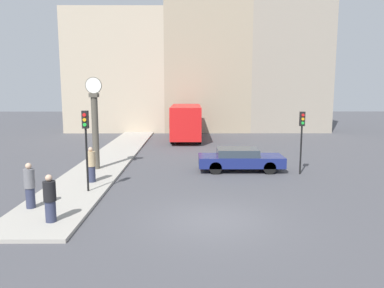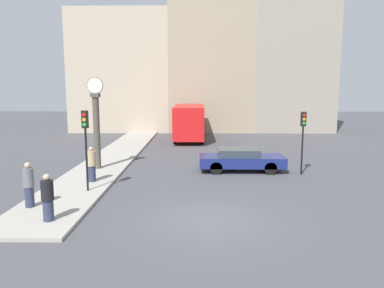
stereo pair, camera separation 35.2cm
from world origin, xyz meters
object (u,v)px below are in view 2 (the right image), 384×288
object	(u,v)px
street_clock	(96,125)
pedestrian_tan_coat	(91,164)
traffic_light_far	(303,130)
pedestrian_grey_jacket	(29,185)
pedestrian_black_jacket	(48,198)
traffic_light_near	(85,134)
sedan_car	(241,159)
bus_distant	(189,121)

from	to	relation	value
street_clock	pedestrian_tan_coat	world-z (taller)	street_clock
traffic_light_far	pedestrian_grey_jacket	xyz separation A→B (m)	(-11.96, -6.07, -1.44)
pedestrian_tan_coat	pedestrian_black_jacket	xyz separation A→B (m)	(0.03, -5.41, -0.03)
traffic_light_near	pedestrian_black_jacket	world-z (taller)	traffic_light_near
sedan_car	bus_distant	world-z (taller)	bus_distant
pedestrian_tan_coat	pedestrian_black_jacket	bearing A→B (deg)	-89.72
sedan_car	pedestrian_tan_coat	size ratio (longest dim) A/B	2.77
sedan_car	pedestrian_tan_coat	xyz separation A→B (m)	(-7.54, -2.97, 0.29)
street_clock	traffic_light_far	bearing A→B (deg)	-4.20
pedestrian_black_jacket	sedan_car	bearing A→B (deg)	48.10
traffic_light_far	pedestrian_grey_jacket	world-z (taller)	traffic_light_far
pedestrian_black_jacket	bus_distant	bearing A→B (deg)	78.13
pedestrian_black_jacket	pedestrian_tan_coat	bearing A→B (deg)	90.28
pedestrian_grey_jacket	pedestrian_tan_coat	bearing A→B (deg)	72.06
pedestrian_tan_coat	traffic_light_far	bearing A→B (deg)	11.32
traffic_light_far	pedestrian_black_jacket	bearing A→B (deg)	-144.72
traffic_light_far	sedan_car	bearing A→B (deg)	165.31
sedan_car	pedestrian_black_jacket	bearing A→B (deg)	-131.90
traffic_light_near	pedestrian_black_jacket	size ratio (longest dim) A/B	2.16
pedestrian_grey_jacket	sedan_car	bearing A→B (deg)	38.07
traffic_light_near	traffic_light_far	size ratio (longest dim) A/B	1.05
bus_distant	street_clock	size ratio (longest dim) A/B	1.47
traffic_light_near	traffic_light_far	bearing A→B (deg)	19.78
street_clock	pedestrian_tan_coat	distance (m)	3.41
bus_distant	traffic_light_near	world-z (taller)	traffic_light_near
traffic_light_near	pedestrian_tan_coat	distance (m)	2.36
bus_distant	pedestrian_black_jacket	world-z (taller)	bus_distant
bus_distant	pedestrian_grey_jacket	size ratio (longest dim) A/B	4.31
bus_distant	pedestrian_black_jacket	size ratio (longest dim) A/B	4.56
traffic_light_far	pedestrian_grey_jacket	distance (m)	13.50
traffic_light_far	pedestrian_black_jacket	size ratio (longest dim) A/B	2.06
traffic_light_near	traffic_light_far	xyz separation A→B (m)	(10.43, 3.75, -0.24)
traffic_light_far	bus_distant	bearing A→B (deg)	115.53
traffic_light_near	street_clock	size ratio (longest dim) A/B	0.70
traffic_light_near	pedestrian_grey_jacket	size ratio (longest dim) A/B	2.04
street_clock	pedestrian_grey_jacket	distance (m)	7.12
bus_distant	sedan_car	bearing A→B (deg)	-75.72
sedan_car	traffic_light_near	xyz separation A→B (m)	(-7.28, -4.58, 1.99)
sedan_car	traffic_light_near	bearing A→B (deg)	-147.82
traffic_light_near	pedestrian_black_jacket	xyz separation A→B (m)	(-0.24, -3.79, -1.73)
traffic_light_near	traffic_light_far	distance (m)	11.09
bus_distant	pedestrian_tan_coat	world-z (taller)	bus_distant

